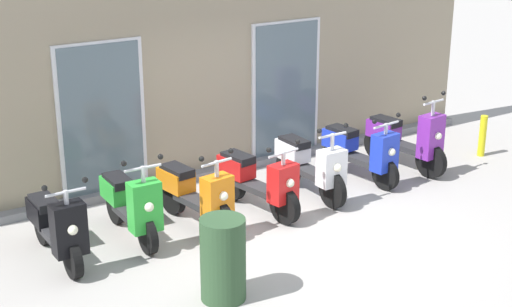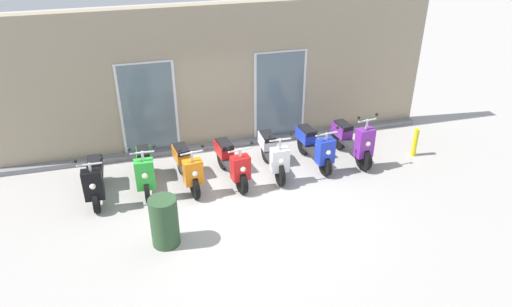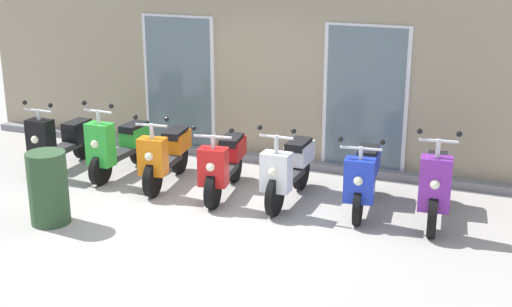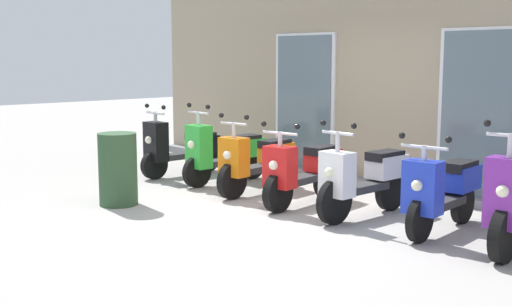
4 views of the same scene
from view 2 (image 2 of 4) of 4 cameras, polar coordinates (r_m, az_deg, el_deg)
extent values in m
plane|color=#A8A39E|center=(9.98, -1.79, -5.36)|extent=(40.00, 40.00, 0.00)
cube|color=gray|center=(11.46, -5.01, 8.89)|extent=(10.70, 0.30, 3.43)
cube|color=slate|center=(11.90, -4.45, 0.99)|extent=(10.70, 0.20, 0.12)
cube|color=silver|center=(11.36, -12.62, 5.03)|extent=(1.30, 0.04, 2.30)
cube|color=slate|center=(11.34, -12.61, 4.98)|extent=(1.18, 0.02, 2.22)
cube|color=silver|center=(11.87, 2.83, 6.76)|extent=(1.30, 0.04, 2.30)
cube|color=slate|center=(11.85, 2.87, 6.73)|extent=(1.18, 0.02, 2.22)
cylinder|color=black|center=(9.99, -18.45, -5.44)|extent=(0.11, 0.45, 0.45)
cylinder|color=black|center=(10.90, -18.35, -2.37)|extent=(0.11, 0.45, 0.45)
cube|color=#2D2D30|center=(10.39, -18.48, -3.37)|extent=(0.26, 0.66, 0.09)
cube|color=black|center=(9.83, -18.77, -3.51)|extent=(0.38, 0.24, 0.62)
sphere|color=#F2EFCC|center=(9.70, -18.83, -3.71)|extent=(0.12, 0.12, 0.12)
cube|color=black|center=(10.69, -18.56, -1.49)|extent=(0.30, 0.52, 0.28)
cube|color=black|center=(10.59, -18.68, -0.94)|extent=(0.26, 0.48, 0.11)
cylinder|color=silver|center=(9.64, -19.13, -1.59)|extent=(0.06, 0.06, 0.18)
cylinder|color=silver|center=(9.61, -19.19, -1.23)|extent=(0.47, 0.04, 0.04)
sphere|color=black|center=(9.54, -17.90, -0.53)|extent=(0.07, 0.07, 0.07)
sphere|color=black|center=(9.59, -20.67, -0.88)|extent=(0.07, 0.07, 0.07)
cylinder|color=black|center=(10.02, -12.81, -4.39)|extent=(0.11, 0.47, 0.47)
cylinder|color=black|center=(10.93, -13.05, -1.41)|extent=(0.11, 0.47, 0.47)
cube|color=#2D2D30|center=(10.42, -12.99, -2.37)|extent=(0.28, 0.66, 0.09)
cube|color=green|center=(9.86, -13.06, -2.42)|extent=(0.39, 0.25, 0.64)
sphere|color=#F2EFCC|center=(9.73, -13.05, -2.61)|extent=(0.12, 0.12, 0.12)
cube|color=green|center=(10.71, -13.19, -0.36)|extent=(0.31, 0.53, 0.28)
cube|color=black|center=(10.61, -13.27, 0.19)|extent=(0.27, 0.49, 0.11)
cylinder|color=silver|center=(9.66, -13.32, -0.35)|extent=(0.06, 0.06, 0.22)
cylinder|color=silver|center=(9.62, -13.38, 0.12)|extent=(0.47, 0.05, 0.04)
sphere|color=black|center=(9.57, -12.05, 0.81)|extent=(0.07, 0.07, 0.07)
sphere|color=black|center=(9.58, -14.85, 0.48)|extent=(0.07, 0.07, 0.07)
cylinder|color=black|center=(9.96, -7.30, -3.93)|extent=(0.17, 0.52, 0.51)
cylinder|color=black|center=(10.84, -8.89, -1.12)|extent=(0.17, 0.52, 0.51)
cube|color=#2D2D30|center=(10.35, -8.17, -1.99)|extent=(0.34, 0.69, 0.09)
cube|color=orange|center=(9.82, -7.48, -2.22)|extent=(0.41, 0.29, 0.53)
sphere|color=#F2EFCC|center=(9.69, -7.28, -2.38)|extent=(0.12, 0.12, 0.12)
cube|color=orange|center=(10.62, -8.86, -0.06)|extent=(0.37, 0.56, 0.28)
cube|color=black|center=(10.52, -8.86, 0.51)|extent=(0.32, 0.51, 0.11)
cylinder|color=silver|center=(9.64, -7.62, -0.39)|extent=(0.06, 0.06, 0.23)
cylinder|color=silver|center=(9.60, -7.65, 0.10)|extent=(0.46, 0.10, 0.04)
sphere|color=black|center=(9.60, -6.37, 0.88)|extent=(0.07, 0.07, 0.07)
sphere|color=black|center=(9.50, -9.03, 0.36)|extent=(0.07, 0.07, 0.07)
cylinder|color=black|center=(10.05, -1.75, -3.40)|extent=(0.19, 0.51, 0.49)
cylinder|color=black|center=(10.94, -3.97, -0.57)|extent=(0.19, 0.51, 0.49)
cube|color=#2D2D30|center=(10.44, -2.92, -1.45)|extent=(0.36, 0.72, 0.09)
cube|color=red|center=(9.91, -1.86, -1.71)|extent=(0.41, 0.30, 0.52)
sphere|color=#F2EFCC|center=(9.79, -1.58, -1.86)|extent=(0.12, 0.12, 0.12)
cube|color=red|center=(10.71, -3.83, 0.56)|extent=(0.38, 0.56, 0.28)
cube|color=black|center=(10.61, -3.78, 1.13)|extent=(0.33, 0.51, 0.11)
cylinder|color=silver|center=(9.74, -1.90, 0.02)|extent=(0.06, 0.06, 0.20)
cylinder|color=silver|center=(9.71, -1.90, 0.44)|extent=(0.52, 0.12, 0.04)
sphere|color=black|center=(9.75, -0.50, 1.26)|extent=(0.07, 0.07, 0.07)
sphere|color=black|center=(9.58, -3.35, 0.66)|extent=(0.07, 0.07, 0.07)
cylinder|color=black|center=(10.30, 2.84, -2.41)|extent=(0.09, 0.53, 0.53)
cylinder|color=black|center=(11.19, 1.16, 0.34)|extent=(0.09, 0.53, 0.53)
cube|color=#2D2D30|center=(10.69, 1.98, -0.51)|extent=(0.26, 0.66, 0.09)
cube|color=white|center=(10.18, 2.82, -0.75)|extent=(0.38, 0.24, 0.52)
sphere|color=#F2EFCC|center=(10.05, 3.05, -0.90)|extent=(0.12, 0.12, 0.12)
cube|color=white|center=(10.96, 1.33, 1.52)|extent=(0.30, 0.52, 0.28)
cube|color=black|center=(10.86, 1.40, 2.09)|extent=(0.26, 0.48, 0.11)
cylinder|color=silver|center=(10.00, 2.87, 1.09)|extent=(0.06, 0.06, 0.26)
cylinder|color=silver|center=(9.95, 2.88, 1.64)|extent=(0.46, 0.04, 0.04)
sphere|color=black|center=(9.97, 4.16, 2.31)|extent=(0.07, 0.07, 0.07)
sphere|color=black|center=(9.84, 1.62, 2.00)|extent=(0.07, 0.07, 0.07)
cylinder|color=black|center=(10.76, 8.19, -1.43)|extent=(0.15, 0.48, 0.47)
cylinder|color=black|center=(11.56, 5.63, 1.01)|extent=(0.15, 0.48, 0.47)
cube|color=#2D2D30|center=(11.10, 6.90, 0.28)|extent=(0.34, 0.68, 0.09)
cube|color=#1E38C6|center=(10.62, 8.22, 0.27)|extent=(0.41, 0.28, 0.57)
sphere|color=#F2EFCC|center=(10.50, 8.58, 0.15)|extent=(0.12, 0.12, 0.12)
cube|color=#1E38C6|center=(11.33, 5.94, 2.22)|extent=(0.36, 0.55, 0.28)
cube|color=black|center=(11.24, 6.07, 2.77)|extent=(0.32, 0.51, 0.11)
cylinder|color=silver|center=(10.45, 8.35, 1.98)|extent=(0.06, 0.06, 0.18)
cylinder|color=silver|center=(10.42, 8.38, 2.32)|extent=(0.52, 0.10, 0.04)
sphere|color=black|center=(10.51, 9.66, 3.04)|extent=(0.07, 0.07, 0.07)
sphere|color=black|center=(10.26, 7.15, 2.58)|extent=(0.07, 0.07, 0.07)
cylinder|color=black|center=(11.11, 12.66, -0.65)|extent=(0.17, 0.54, 0.53)
cylinder|color=black|center=(11.90, 9.80, 1.74)|extent=(0.17, 0.54, 0.53)
cube|color=#2D2D30|center=(11.45, 11.23, 1.03)|extent=(0.34, 0.70, 0.09)
cube|color=purple|center=(10.95, 12.76, 1.26)|extent=(0.41, 0.28, 0.68)
sphere|color=#F2EFCC|center=(10.84, 13.16, 1.15)|extent=(0.12, 0.12, 0.12)
cube|color=purple|center=(11.70, 10.17, 2.78)|extent=(0.36, 0.55, 0.28)
cube|color=black|center=(11.61, 10.33, 3.32)|extent=(0.32, 0.51, 0.11)
cylinder|color=silver|center=(10.76, 13.02, 3.34)|extent=(0.06, 0.06, 0.25)
cylinder|color=silver|center=(10.72, 13.08, 3.84)|extent=(0.46, 0.09, 0.04)
sphere|color=black|center=(10.80, 14.14, 4.50)|extent=(0.07, 0.07, 0.07)
sphere|color=black|center=(10.55, 12.11, 4.16)|extent=(0.07, 0.07, 0.07)
cylinder|color=yellow|center=(11.99, 18.36, 1.27)|extent=(0.12, 0.12, 0.70)
cylinder|color=#2D4C2D|center=(8.69, -10.82, -7.96)|extent=(0.50, 0.50, 0.95)
camera|label=1|loc=(3.78, -84.94, -20.91)|focal=53.67mm
camera|label=3|loc=(6.21, 64.86, -8.38)|focal=49.06mm
camera|label=4|loc=(9.01, 49.37, -6.18)|focal=46.42mm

